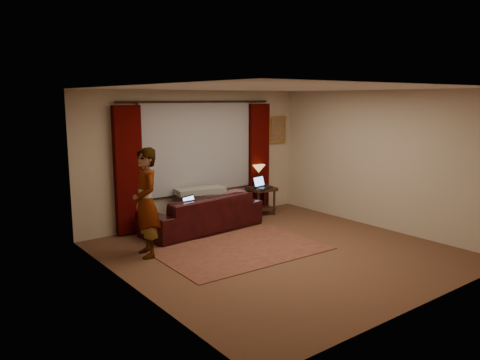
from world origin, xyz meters
The scene contains 20 objects.
floor centered at (0.00, 0.00, -0.01)m, with size 5.00×5.00×0.01m, color brown.
ceiling centered at (0.00, 0.00, 2.60)m, with size 5.00×5.00×0.02m, color silver.
wall_back centered at (0.00, 2.50, 1.30)m, with size 5.00×0.02×2.60m, color #BCA991.
wall_front centered at (0.00, -2.50, 1.30)m, with size 5.00×0.02×2.60m, color #BCA991.
wall_left centered at (-2.50, 0.00, 1.30)m, with size 0.02×5.00×2.60m, color #BCA991.
wall_right centered at (2.50, 0.00, 1.30)m, with size 0.02×5.00×2.60m, color #BCA991.
sheer_curtain centered at (0.00, 2.44, 1.50)m, with size 2.50×0.05×1.80m, color #95959C.
drape_left centered at (-1.50, 2.39, 1.18)m, with size 0.50×0.14×2.30m, color #350201.
drape_right centered at (1.50, 2.39, 1.18)m, with size 0.50×0.14×2.30m, color #350201.
curtain_rod centered at (0.00, 2.39, 2.38)m, with size 0.04×0.04×3.40m, color black.
picture_frame centered at (2.10, 2.47, 1.75)m, with size 0.50×0.04×0.60m, color #BB9240.
sofa centered at (-0.31, 1.84, 0.47)m, with size 2.31×1.00×0.93m, color black.
throw_blanket centered at (-0.17, 2.11, 0.94)m, with size 0.95×0.38×0.11m, color gray.
clothing_pile centered at (0.44, 1.81, 0.58)m, with size 0.52×0.40×0.22m, color brown.
laptop_sofa centered at (-0.60, 1.64, 0.59)m, with size 0.33×0.36×0.24m, color black, non-canonical shape.
area_rug centered at (-0.45, 0.46, 0.01)m, with size 2.64×1.76×0.01m, color brown.
end_table centered at (1.36, 2.10, 0.30)m, with size 0.51×0.51×0.59m, color black.
tiffany_lamp centered at (1.42, 2.27, 0.82)m, with size 0.28×0.28×0.45m, color #A18649, non-canonical shape.
laptop_table centered at (1.30, 1.98, 0.71)m, with size 0.34×0.37×0.25m, color black, non-canonical shape.
person centered at (-1.78, 1.12, 0.85)m, with size 0.50×0.50×1.71m, color gray.
Camera 1 is at (-4.89, -5.37, 2.45)m, focal length 35.00 mm.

